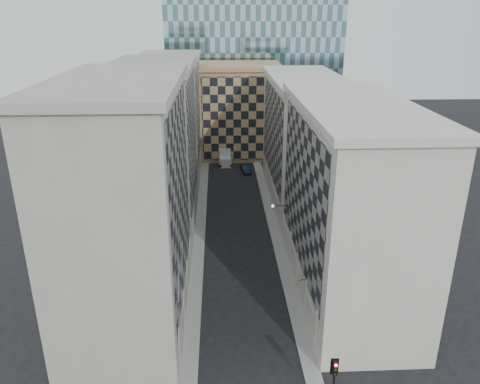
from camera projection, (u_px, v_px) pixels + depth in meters
name	position (u px, v px, depth m)	size (l,w,h in m)	color
sidewalk_west	(200.00, 231.00, 65.62)	(1.50, 100.00, 0.15)	gray
sidewalk_east	(274.00, 229.00, 66.07)	(1.50, 100.00, 0.15)	gray
bldg_left_a	(129.00, 208.00, 43.42)	(10.80, 22.80, 23.70)	#9E988F
bldg_left_b	(157.00, 148.00, 64.07)	(10.80, 22.80, 22.70)	gray
bldg_left_c	(172.00, 117.00, 84.72)	(10.80, 22.80, 21.70)	#9E988F
bldg_right_a	(347.00, 202.00, 48.63)	(10.80, 26.80, 20.70)	beige
bldg_right_b	(303.00, 140.00, 73.92)	(10.80, 28.80, 19.70)	beige
tan_block	(239.00, 110.00, 97.78)	(16.80, 14.80, 18.80)	#9C7852
church_tower	(228.00, 19.00, 104.44)	(7.20, 7.20, 51.50)	#2C2922
flagpoles_left	(180.00, 270.00, 40.38)	(0.10, 6.33, 2.33)	gray
bracket_lamp	(274.00, 206.00, 58.22)	(1.98, 0.36, 0.36)	black
traffic_light	(334.00, 375.00, 34.68)	(0.62, 0.53, 4.95)	black
box_truck	(225.00, 157.00, 94.01)	(2.72, 5.89, 3.15)	silver
dark_car	(246.00, 169.00, 89.20)	(1.51, 4.32, 1.42)	#0E1B35
shop_sign	(298.00, 283.00, 46.10)	(1.00, 0.70, 0.81)	black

